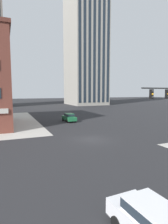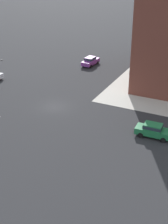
% 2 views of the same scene
% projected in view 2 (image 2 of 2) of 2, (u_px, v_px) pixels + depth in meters
% --- Properties ---
extents(ground_plane, '(320.00, 320.00, 0.00)m').
position_uv_depth(ground_plane, '(55.00, 107.00, 47.34)').
color(ground_plane, '#262628').
extents(car_main_northbound_near, '(4.53, 2.16, 1.68)m').
position_uv_depth(car_main_northbound_near, '(90.00, 61.00, 63.69)').
color(car_main_northbound_near, '#7A3389').
rests_on(car_main_northbound_near, ground).
extents(car_main_northbound_far, '(1.99, 4.45, 1.68)m').
position_uv_depth(car_main_northbound_far, '(153.00, 130.00, 39.41)').
color(car_main_northbound_far, '#1E6B3D').
rests_on(car_main_northbound_far, ground).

